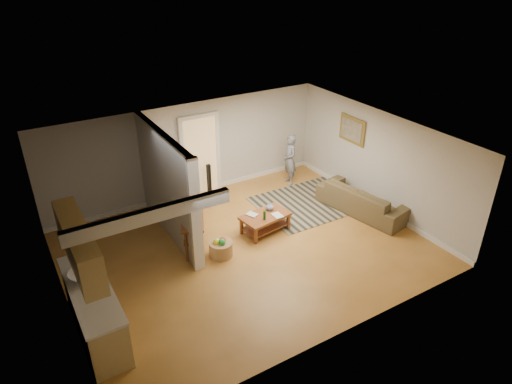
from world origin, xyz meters
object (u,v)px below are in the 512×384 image
at_px(speaker_right, 209,180).
at_px(toddler, 176,205).
at_px(tv_console, 193,219).
at_px(sofa, 362,211).
at_px(speaker_left, 186,223).
at_px(child, 289,183).
at_px(toy_basket, 221,248).
at_px(coffee_table, 266,218).

xyz_separation_m(speaker_right, toddler, (-1.00, -0.08, -0.44)).
relative_size(tv_console, speaker_right, 1.49).
xyz_separation_m(sofa, speaker_right, (-2.90, 2.77, 0.44)).
xyz_separation_m(sofa, tv_console, (-4.24, 0.75, 0.71)).
xyz_separation_m(speaker_left, toddler, (0.40, 1.65, -0.46)).
bearing_deg(child, speaker_right, -89.99).
relative_size(child, toddler, 1.40).
bearing_deg(sofa, toddler, 44.34).
xyz_separation_m(tv_console, speaker_right, (1.34, 2.03, -0.26)).
height_order(speaker_right, toddler, speaker_right).
distance_m(speaker_left, toddler, 1.76).
bearing_deg(speaker_right, child, -29.78).
bearing_deg(toy_basket, coffee_table, 14.01).
bearing_deg(speaker_right, toddler, 167.80).
bearing_deg(child, tv_console, -54.01).
distance_m(tv_console, child, 3.94).
height_order(coffee_table, tv_console, tv_console).
bearing_deg(toy_basket, speaker_right, 69.09).
distance_m(speaker_right, toy_basket, 2.82).
bearing_deg(coffee_table, child, 43.02).
xyz_separation_m(tv_console, speaker_left, (-0.06, 0.29, -0.25)).
bearing_deg(toy_basket, sofa, -2.24).
height_order(coffee_table, speaker_right, speaker_right).
relative_size(toy_basket, toddler, 0.50).
height_order(tv_console, child, tv_console).
bearing_deg(toy_basket, toddler, 89.99).
bearing_deg(toddler, speaker_left, 93.89).
bearing_deg(sofa, speaker_right, 35.27).
bearing_deg(speaker_right, speaker_left, -145.65).
bearing_deg(toddler, speaker_right, -158.02).
relative_size(speaker_right, child, 0.62).
xyz_separation_m(speaker_left, toy_basket, (0.40, -0.89, -0.27)).
xyz_separation_m(speaker_left, speaker_right, (1.40, 1.73, -0.02)).
xyz_separation_m(coffee_table, speaker_right, (-0.33, 2.29, 0.10)).
bearing_deg(toddler, tv_console, 97.58).
bearing_deg(speaker_right, tv_console, -140.19).
distance_m(sofa, speaker_right, 4.04).
height_order(tv_console, speaker_left, tv_console).
bearing_deg(toy_basket, child, 33.05).
height_order(sofa, speaker_right, speaker_right).
height_order(toy_basket, toddler, toddler).
distance_m(speaker_left, child, 3.85).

